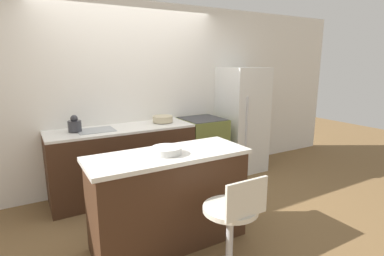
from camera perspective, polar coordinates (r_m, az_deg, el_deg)
ground_plane at (r=4.12m, az=-7.37°, el=-13.13°), size 14.00×14.00×0.00m
wall_back at (r=4.38m, az=-11.28°, el=6.02°), size 8.00×0.06×2.60m
back_counter at (r=4.15m, az=-12.95°, el=-6.22°), size 1.88×0.63×0.94m
kitchen_island at (r=3.02m, az=-4.35°, el=-13.21°), size 1.54×0.60×0.93m
oven_range at (r=4.65m, az=1.98°, el=-3.87°), size 0.61×0.64×0.94m
refrigerator at (r=4.99m, az=9.49°, el=1.56°), size 0.66×0.67×1.69m
stool_chair at (r=2.59m, az=7.67°, el=-18.22°), size 0.45×0.45×0.92m
kettle at (r=3.94m, az=-21.46°, el=0.57°), size 0.16×0.16×0.20m
mixing_bowl at (r=4.28m, az=-5.60°, el=1.72°), size 0.28×0.28×0.09m
fruit_bowl at (r=2.82m, az=-4.91°, el=-4.27°), size 0.29×0.29×0.06m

